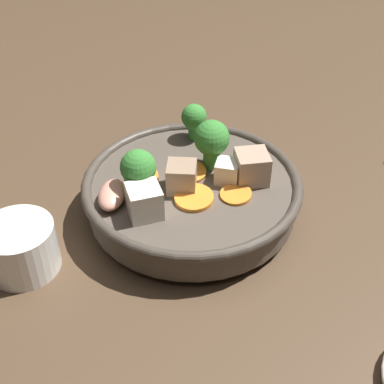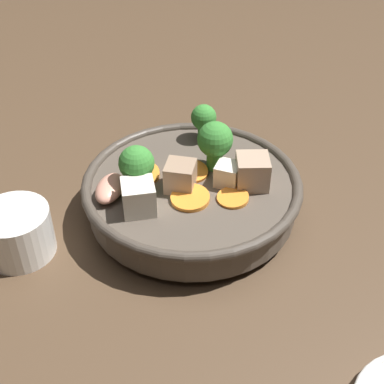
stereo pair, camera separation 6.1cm
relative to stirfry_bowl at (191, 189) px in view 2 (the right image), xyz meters
The scene contains 3 objects.
ground_plane 0.04m from the stirfry_bowl, 161.88° to the left, with size 3.00×3.00×0.00m, color #4C3826.
stirfry_bowl is the anchor object (origin of this frame).
tea_cup 0.20m from the stirfry_bowl, 22.51° to the left, with size 0.08×0.08×0.05m.
Camera 2 is at (-0.03, 0.48, 0.41)m, focal length 50.00 mm.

